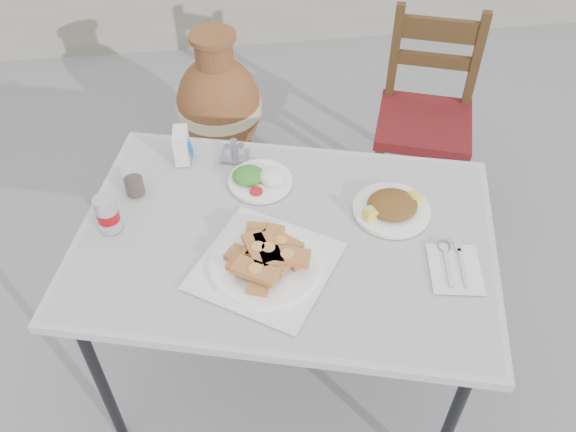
{
  "coord_description": "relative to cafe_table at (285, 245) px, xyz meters",
  "views": [
    {
      "loc": [
        -0.3,
        -1.27,
        2.06
      ],
      "look_at": [
        -0.13,
        0.0,
        0.77
      ],
      "focal_mm": 38.0,
      "sensor_mm": 36.0,
      "label": 1
    }
  ],
  "objects": [
    {
      "name": "ground",
      "position": [
        0.14,
        0.05,
        -0.7
      ],
      "size": [
        80.0,
        80.0,
        0.0
      ],
      "primitive_type": "plane",
      "color": "slate",
      "rests_on": "ground"
    },
    {
      "name": "cafe_table",
      "position": [
        0.0,
        0.0,
        0.0
      ],
      "size": [
        1.41,
        1.13,
        0.75
      ],
      "rotation": [
        0.0,
        0.0,
        -0.27
      ],
      "color": "black",
      "rests_on": "ground"
    },
    {
      "name": "pide_plate",
      "position": [
        -0.07,
        -0.12,
        0.08
      ],
      "size": [
        0.49,
        0.49,
        0.07
      ],
      "rotation": [
        0.0,
        0.0,
        -0.58
      ],
      "color": "white",
      "rests_on": "cafe_table"
    },
    {
      "name": "salad_rice_plate",
      "position": [
        -0.05,
        0.23,
        0.07
      ],
      "size": [
        0.21,
        0.21,
        0.05
      ],
      "color": "white",
      "rests_on": "cafe_table"
    },
    {
      "name": "salad_chopped_plate",
      "position": [
        0.33,
        0.05,
        0.07
      ],
      "size": [
        0.24,
        0.24,
        0.05
      ],
      "color": "white",
      "rests_on": "cafe_table"
    },
    {
      "name": "soda_can",
      "position": [
        -0.51,
        0.09,
        0.11
      ],
      "size": [
        0.07,
        0.07,
        0.12
      ],
      "color": "silver",
      "rests_on": "cafe_table"
    },
    {
      "name": "cola_glass",
      "position": [
        -0.44,
        0.24,
        0.09
      ],
      "size": [
        0.07,
        0.07,
        0.09
      ],
      "color": "white",
      "rests_on": "cafe_table"
    },
    {
      "name": "napkin_holder",
      "position": [
        -0.29,
        0.39,
        0.11
      ],
      "size": [
        0.06,
        0.09,
        0.11
      ],
      "rotation": [
        0.0,
        0.0,
        -0.05
      ],
      "color": "white",
      "rests_on": "cafe_table"
    },
    {
      "name": "condiment_caddy",
      "position": [
        -0.12,
        0.37,
        0.07
      ],
      "size": [
        0.1,
        0.09,
        0.06
      ],
      "rotation": [
        0.0,
        0.0,
        -0.24
      ],
      "color": "#AEAEB5",
      "rests_on": "cafe_table"
    },
    {
      "name": "cutlery_napkin",
      "position": [
        0.45,
        -0.18,
        0.06
      ],
      "size": [
        0.17,
        0.21,
        0.01
      ],
      "rotation": [
        0.0,
        0.0,
        -0.17
      ],
      "color": "white",
      "rests_on": "cafe_table"
    },
    {
      "name": "chair",
      "position": [
        0.73,
        0.88,
        -0.22
      ],
      "size": [
        0.51,
        0.51,
        0.91
      ],
      "rotation": [
        0.0,
        0.0,
        -0.34
      ],
      "color": "#35200E",
      "rests_on": "ground"
    },
    {
      "name": "terracotta_urn",
      "position": [
        -0.16,
        1.26,
        -0.36
      ],
      "size": [
        0.41,
        0.41,
        0.72
      ],
      "color": "brown",
      "rests_on": "ground"
    }
  ]
}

